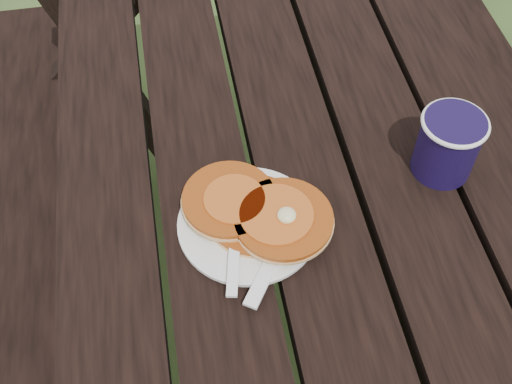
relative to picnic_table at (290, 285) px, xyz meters
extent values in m
plane|color=#2C3E1A|center=(0.00, 0.00, -0.37)|extent=(60.00, 60.00, 0.00)
cube|color=black|center=(0.00, 0.00, 0.36)|extent=(0.75, 1.80, 0.04)
cube|color=black|center=(-0.55, 0.00, 0.06)|extent=(0.25, 1.80, 0.04)
cylinder|color=white|center=(-0.10, -0.10, 0.39)|extent=(0.24, 0.24, 0.01)
cylinder|color=#A74A12|center=(-0.09, -0.09, 0.40)|extent=(0.14, 0.14, 0.01)
cylinder|color=#A74A12|center=(-0.12, -0.07, 0.41)|extent=(0.14, 0.14, 0.01)
cylinder|color=#A74A12|center=(-0.05, -0.11, 0.41)|extent=(0.14, 0.14, 0.01)
cylinder|color=#AF4E19|center=(-0.06, -0.11, 0.42)|extent=(0.11, 0.11, 0.00)
ellipsoid|color=#F4E59E|center=(-0.05, -0.12, 0.42)|extent=(0.03, 0.03, 0.02)
cube|color=white|center=(-0.07, -0.16, 0.39)|extent=(0.12, 0.16, 0.00)
cylinder|color=#150C33|center=(0.21, -0.04, 0.43)|extent=(0.09, 0.09, 0.10)
torus|color=white|center=(0.21, -0.04, 0.48)|extent=(0.10, 0.10, 0.01)
cylinder|color=black|center=(0.21, -0.04, 0.48)|extent=(0.08, 0.08, 0.01)
camera|label=1|loc=(-0.18, -0.61, 1.15)|focal=45.00mm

